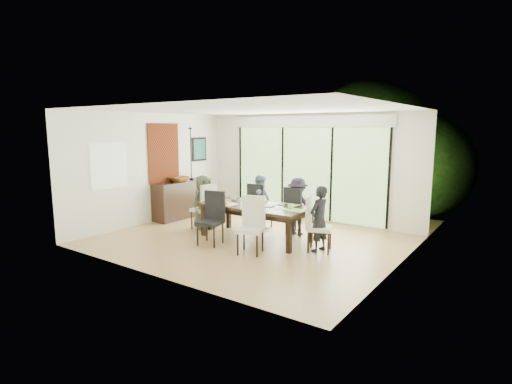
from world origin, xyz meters
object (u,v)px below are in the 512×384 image
Objects in this scene: chair_right_end at (320,224)px; chair_near_right at (250,225)px; cup_a at (234,198)px; chair_near_left at (210,219)px; chair_far_right at (298,210)px; cup_c at (291,206)px; person_right_end at (319,219)px; laptop at (221,201)px; cup_b at (259,204)px; person_far_left at (260,202)px; person_far_right at (298,206)px; chair_far_left at (261,205)px; bowl at (179,179)px; sideboard at (183,199)px; vase at (259,202)px; person_left_end at (203,202)px; table_top at (255,206)px; chair_left_end at (203,206)px.

chair_near_right is at bearing 112.04° from chair_right_end.
cup_a is (-2.20, 0.15, 0.24)m from chair_right_end.
chair_near_left is 1.00× the size of chair_near_right.
chair_near_left is at bearing 94.52° from chair_right_end.
chair_far_right is 8.87× the size of cup_c.
person_right_end is 3.91× the size of laptop.
chair_right_end is 1.27m from chair_far_right.
chair_near_right is 11.00× the size of cup_b.
cup_c is (1.30, 0.97, 0.24)m from chair_near_left.
person_far_left is 10.40× the size of cup_a.
cup_a is (-1.25, -0.68, 0.15)m from person_far_right.
chair_far_left is 2.12× the size of bowl.
person_far_right is (1.05, 1.70, 0.09)m from chair_near_left.
chair_far_left is 0.85× the size of person_far_left.
chair_right_end is at bearing -41.00° from laptop.
person_far_left is at bearing -6.70° from person_far_right.
chair_far_left is at bearing 70.35° from cup_a.
laptop is 2.08m from sideboard.
vase is 0.97× the size of cup_c.
cup_b is (0.60, -0.95, 0.24)m from chair_far_left.
chair_far_right is at bearing -61.67° from person_left_end.
cup_c is at bearing 102.21° from person_far_right.
table_top is 24.00× the size of cup_b.
cup_b is at bearing 75.25° from chair_right_end.
person_right_end is 10.40× the size of cup_c.
chair_far_right is 1.00× the size of chair_near_left.
person_left_end is 2.19m from person_far_right.
bowl is (-3.59, 0.41, 0.24)m from cup_c.
chair_near_left is 1.07m from cup_a.
vase is at bearing -82.52° from person_left_end.
cup_b is 0.81× the size of cup_c.
bowl is at bearing -1.30° from person_far_right.
person_far_left is (-1.00, -0.02, 0.09)m from chair_far_right.
person_far_left is 12.90× the size of cup_b.
table_top is at bearing -84.39° from person_left_end.
chair_left_end is 2.12× the size of bowl.
cup_c is 0.24× the size of bowl.
chair_left_end is at bearing 95.61° from person_left_end.
person_far_left is (-0.45, 0.83, -0.07)m from table_top.
chair_far_left is at bearing 100.41° from chair_near_right.
chair_near_right is at bearing 118.01° from chair_far_left.
vase is at bearing 121.10° from chair_far_left.
chair_near_right is at bearing -107.19° from cup_c.
cup_c is (0.25, -0.75, 0.24)m from chair_far_right.
table_top is 4.62× the size of bowl.
person_far_right is 10.75× the size of vase.
person_far_right is (2.05, 0.83, 0.09)m from chair_left_end.
laptop is (-1.35, 0.77, 0.21)m from chair_near_right.
cup_b is at bearing -16.39° from cup_a.
vase is at bearing 46.27° from chair_near_left.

